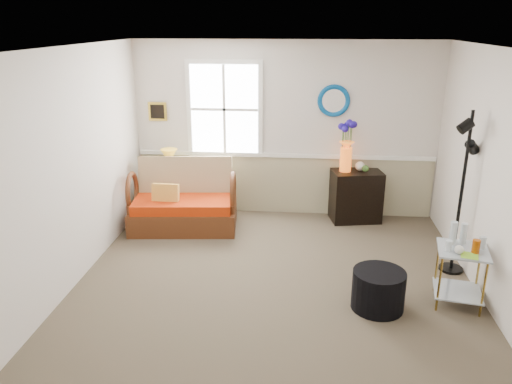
# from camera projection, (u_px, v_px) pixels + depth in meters

# --- Properties ---
(floor) EXTENTS (4.50, 5.00, 0.01)m
(floor) POSITION_uv_depth(u_px,v_px,m) (273.00, 293.00, 5.50)
(floor) COLOR brown
(floor) RESTS_ON ground
(ceiling) EXTENTS (4.50, 5.00, 0.01)m
(ceiling) POSITION_uv_depth(u_px,v_px,m) (276.00, 49.00, 4.65)
(ceiling) COLOR white
(ceiling) RESTS_ON walls
(walls) EXTENTS (4.51, 5.01, 2.60)m
(walls) POSITION_uv_depth(u_px,v_px,m) (274.00, 181.00, 5.08)
(walls) COLOR silver
(walls) RESTS_ON floor
(wainscot) EXTENTS (4.46, 0.02, 0.90)m
(wainscot) POSITION_uv_depth(u_px,v_px,m) (284.00, 185.00, 7.69)
(wainscot) COLOR tan
(wainscot) RESTS_ON walls
(chair_rail) EXTENTS (4.46, 0.04, 0.06)m
(chair_rail) POSITION_uv_depth(u_px,v_px,m) (284.00, 155.00, 7.53)
(chair_rail) COLOR white
(chair_rail) RESTS_ON walls
(window) EXTENTS (1.14, 0.06, 1.44)m
(window) POSITION_uv_depth(u_px,v_px,m) (224.00, 109.00, 7.39)
(window) COLOR white
(window) RESTS_ON walls
(picture) EXTENTS (0.28, 0.03, 0.28)m
(picture) POSITION_uv_depth(u_px,v_px,m) (158.00, 111.00, 7.51)
(picture) COLOR #AF8F2E
(picture) RESTS_ON walls
(mirror) EXTENTS (0.47, 0.07, 0.47)m
(mirror) POSITION_uv_depth(u_px,v_px,m) (334.00, 101.00, 7.20)
(mirror) COLOR #0060B3
(mirror) RESTS_ON walls
(loveseat) EXTENTS (1.56, 0.99, 0.97)m
(loveseat) POSITION_uv_depth(u_px,v_px,m) (183.00, 196.00, 7.09)
(loveseat) COLOR #4F2710
(loveseat) RESTS_ON floor
(throw_pillow) EXTENTS (0.38, 0.10, 0.37)m
(throw_pillow) POSITION_uv_depth(u_px,v_px,m) (166.00, 197.00, 6.98)
(throw_pillow) COLOR #BC5B08
(throw_pillow) RESTS_ON loveseat
(lamp_stand) EXTENTS (0.41, 0.41, 0.58)m
(lamp_stand) POSITION_uv_depth(u_px,v_px,m) (172.00, 196.00, 7.69)
(lamp_stand) COLOR black
(lamp_stand) RESTS_ON floor
(table_lamp) EXTENTS (0.34, 0.34, 0.45)m
(table_lamp) POSITION_uv_depth(u_px,v_px,m) (170.00, 164.00, 7.49)
(table_lamp) COLOR gold
(table_lamp) RESTS_ON lamp_stand
(potted_plant) EXTENTS (0.37, 0.40, 0.29)m
(potted_plant) POSITION_uv_depth(u_px,v_px,m) (177.00, 170.00, 7.48)
(potted_plant) COLOR #3F6C28
(potted_plant) RESTS_ON lamp_stand
(cabinet) EXTENTS (0.78, 0.58, 0.76)m
(cabinet) POSITION_uv_depth(u_px,v_px,m) (356.00, 196.00, 7.41)
(cabinet) COLOR black
(cabinet) RESTS_ON floor
(flower_vase) EXTENTS (0.24, 0.24, 0.74)m
(flower_vase) POSITION_uv_depth(u_px,v_px,m) (347.00, 147.00, 7.18)
(flower_vase) COLOR #DF5B16
(flower_vase) RESTS_ON cabinet
(side_table) EXTENTS (0.58, 0.58, 0.63)m
(side_table) POSITION_uv_depth(u_px,v_px,m) (459.00, 277.00, 5.21)
(side_table) COLOR olive
(side_table) RESTS_ON floor
(tabletop_items) EXTENTS (0.51, 0.51, 0.25)m
(tabletop_items) POSITION_uv_depth(u_px,v_px,m) (466.00, 238.00, 5.07)
(tabletop_items) COLOR silver
(tabletop_items) RESTS_ON side_table
(floor_lamp) EXTENTS (0.34, 0.34, 1.93)m
(floor_lamp) POSITION_uv_depth(u_px,v_px,m) (461.00, 194.00, 5.70)
(floor_lamp) COLOR black
(floor_lamp) RESTS_ON floor
(ottoman) EXTENTS (0.70, 0.70, 0.42)m
(ottoman) POSITION_uv_depth(u_px,v_px,m) (378.00, 290.00, 5.16)
(ottoman) COLOR black
(ottoman) RESTS_ON floor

